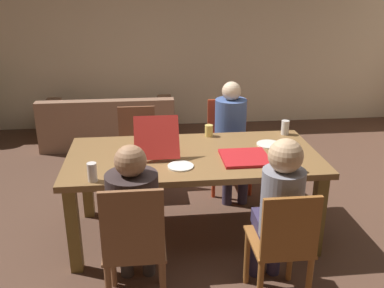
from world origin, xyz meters
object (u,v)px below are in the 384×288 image
(person_2, at_px, (279,205))
(plate_0, at_px, (181,166))
(chair_3, at_px, (137,145))
(drinking_glass_0, at_px, (285,127))
(chair_0, at_px, (228,140))
(drinking_glass_3, at_px, (294,163))
(pizza_box_1, at_px, (156,143))
(chair_1, at_px, (134,246))
(person_1, at_px, (133,210))
(chair_2, at_px, (282,246))
(person_0, at_px, (232,130))
(plate_1, at_px, (269,144))
(couch, at_px, (109,125))
(drinking_glass_2, at_px, (209,131))
(dining_table, at_px, (193,164))
(drinking_glass_1, at_px, (92,172))
(pizza_box_0, at_px, (245,158))

(person_2, distance_m, plate_0, 0.86)
(chair_3, xyz_separation_m, drinking_glass_0, (1.43, -0.57, 0.34))
(person_2, bearing_deg, chair_0, 90.00)
(drinking_glass_3, bearing_deg, pizza_box_1, 150.07)
(chair_1, xyz_separation_m, person_1, (0.00, 0.15, 0.18))
(person_2, height_order, pizza_box_1, person_2)
(chair_2, distance_m, drinking_glass_3, 0.71)
(person_0, xyz_separation_m, plate_1, (0.21, -0.65, 0.08))
(person_0, relative_size, person_1, 1.01)
(drinking_glass_0, bearing_deg, couch, 131.49)
(person_2, height_order, drinking_glass_0, person_2)
(person_1, xyz_separation_m, plate_1, (1.20, 0.93, 0.07))
(person_0, distance_m, chair_1, 2.00)
(chair_2, relative_size, person_2, 0.75)
(person_1, distance_m, chair_3, 1.78)
(chair_1, height_order, drinking_glass_2, chair_1)
(person_0, xyz_separation_m, drinking_glass_2, (-0.29, -0.35, 0.12))
(chair_1, xyz_separation_m, drinking_glass_0, (1.43, 1.35, 0.32))
(drinking_glass_0, height_order, drinking_glass_2, drinking_glass_0)
(plate_0, height_order, drinking_glass_0, drinking_glass_0)
(dining_table, relative_size, person_0, 1.77)
(dining_table, bearing_deg, chair_2, -63.84)
(chair_3, height_order, drinking_glass_0, drinking_glass_0)
(drinking_glass_3, bearing_deg, drinking_glass_1, -179.42)
(drinking_glass_0, bearing_deg, plate_1, -130.74)
(plate_0, distance_m, drinking_glass_0, 1.26)
(chair_1, height_order, pizza_box_1, pizza_box_1)
(chair_2, bearing_deg, person_1, 168.09)
(chair_1, distance_m, chair_3, 1.91)
(drinking_glass_1, bearing_deg, drinking_glass_2, 41.71)
(plate_0, distance_m, couch, 2.92)
(pizza_box_0, height_order, drinking_glass_2, drinking_glass_2)
(plate_0, bearing_deg, person_2, -44.12)
(person_1, xyz_separation_m, drinking_glass_0, (1.43, 1.20, 0.14))
(dining_table, xyz_separation_m, person_1, (-0.49, -0.79, 0.03))
(chair_1, relative_size, drinking_glass_3, 7.55)
(chair_3, bearing_deg, dining_table, -63.17)
(pizza_box_0, relative_size, drinking_glass_1, 2.73)
(pizza_box_0, xyz_separation_m, plate_1, (0.29, 0.30, -0.01))
(chair_3, bearing_deg, pizza_box_0, -51.29)
(person_2, bearing_deg, pizza_box_1, 127.85)
(drinking_glass_3, height_order, couch, drinking_glass_3)
(person_0, xyz_separation_m, pizza_box_0, (-0.08, -0.95, 0.08))
(drinking_glass_1, bearing_deg, dining_table, 29.21)
(person_0, bearing_deg, couch, 129.46)
(dining_table, height_order, chair_0, chair_0)
(plate_0, bearing_deg, person_1, -124.41)
(chair_1, relative_size, pizza_box_0, 2.55)
(dining_table, height_order, person_1, person_1)
(chair_1, bearing_deg, drinking_glass_2, 63.32)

